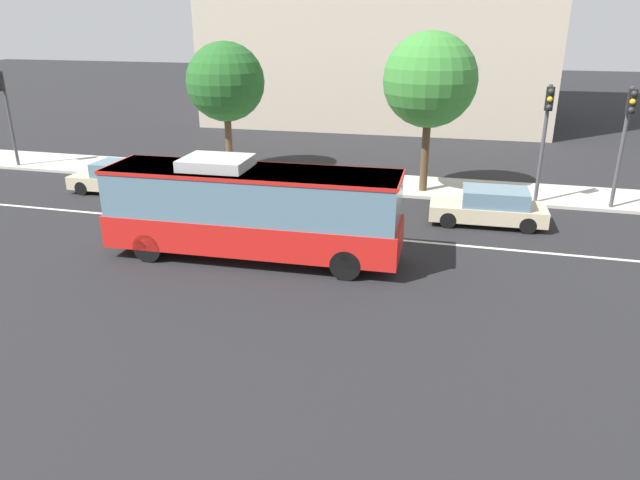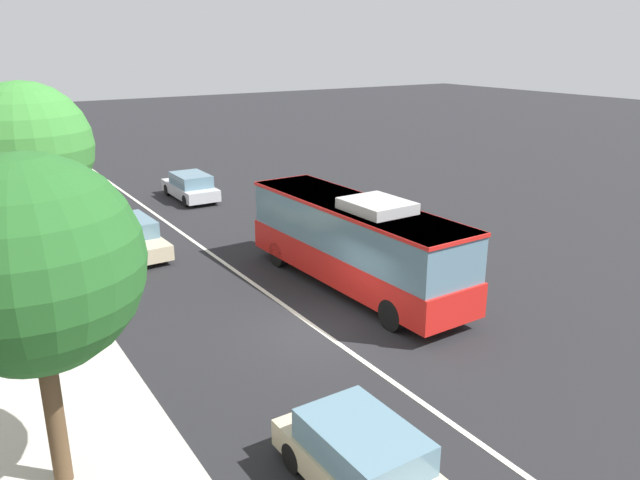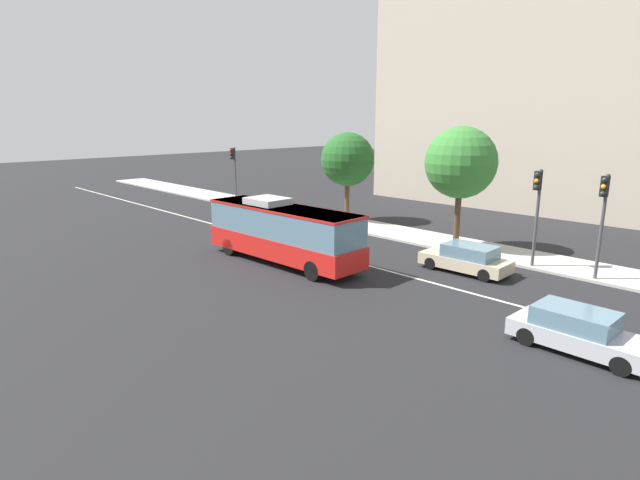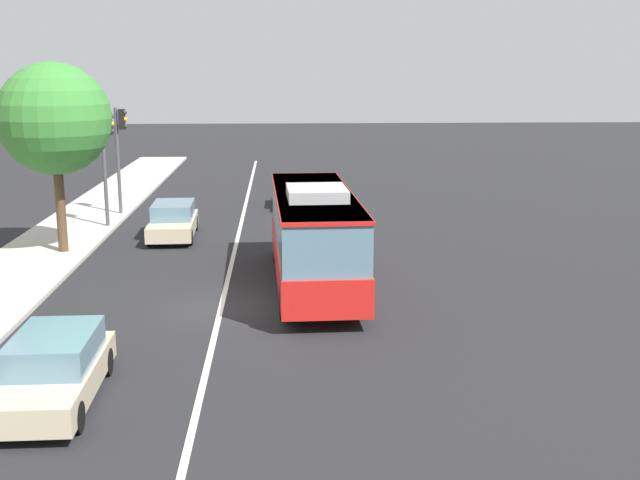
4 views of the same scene
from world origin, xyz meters
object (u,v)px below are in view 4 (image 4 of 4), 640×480
at_px(traffic_light_far_corner, 120,142).
at_px(street_tree_kerbside_centre, 54,119).
at_px(sedan_beige_ahead, 54,369).
at_px(transit_bus, 314,232).
at_px(sedan_silver, 297,192).
at_px(traffic_light_mid_block, 107,149).
at_px(sedan_beige, 173,221).

xyz_separation_m(traffic_light_far_corner, street_tree_kerbside_centre, (-8.08, 0.77, 1.61)).
relative_size(sedan_beige_ahead, street_tree_kerbside_centre, 0.62).
height_order(sedan_beige_ahead, traffic_light_far_corner, traffic_light_far_corner).
xyz_separation_m(transit_bus, sedan_silver, (15.33, 0.20, -1.09)).
relative_size(traffic_light_mid_block, street_tree_kerbside_centre, 0.71).
bearing_deg(traffic_light_mid_block, sedan_beige, -31.16).
height_order(transit_bus, traffic_light_far_corner, traffic_light_far_corner).
height_order(sedan_silver, sedan_beige_ahead, same).
relative_size(transit_bus, sedan_silver, 2.23).
relative_size(traffic_light_mid_block, traffic_light_far_corner, 1.00).
height_order(sedan_silver, sedan_beige, same).
distance_m(sedan_silver, traffic_light_mid_block, 10.41).
xyz_separation_m(transit_bus, street_tree_kerbside_centre, (4.96, 9.43, 3.36)).
distance_m(traffic_light_mid_block, traffic_light_far_corner, 3.10).
bearing_deg(sedan_beige_ahead, transit_bus, 145.12).
bearing_deg(sedan_beige, traffic_light_far_corner, -151.13).
distance_m(traffic_light_mid_block, street_tree_kerbside_centre, 5.29).
bearing_deg(transit_bus, traffic_light_far_corner, 31.76).
xyz_separation_m(sedan_beige_ahead, traffic_light_mid_block, (18.81, 2.66, 2.84)).
bearing_deg(transit_bus, sedan_silver, -1.08).
height_order(transit_bus, traffic_light_mid_block, traffic_light_mid_block).
relative_size(sedan_silver, sedan_beige_ahead, 1.00).
distance_m(transit_bus, sedan_beige, 9.76).
bearing_deg(transit_bus, sedan_beige, 33.50).
xyz_separation_m(sedan_silver, traffic_light_mid_block, (-5.39, 8.44, 2.84)).
bearing_deg(street_tree_kerbside_centre, traffic_light_far_corner, -5.47).
distance_m(transit_bus, street_tree_kerbside_centre, 11.17).
height_order(sedan_beige, traffic_light_mid_block, traffic_light_mid_block).
xyz_separation_m(transit_bus, sedan_beige_ahead, (-8.87, 5.98, -1.09)).
bearing_deg(traffic_light_far_corner, traffic_light_mid_block, -87.22).
xyz_separation_m(traffic_light_mid_block, street_tree_kerbside_centre, (-4.98, 0.79, 1.61)).
relative_size(transit_bus, traffic_light_mid_block, 1.94).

